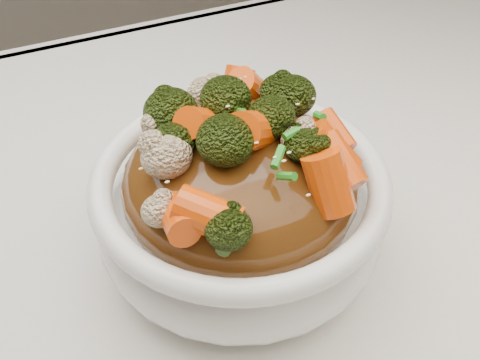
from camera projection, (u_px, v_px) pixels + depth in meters
name	position (u px, v px, depth m)	size (l,w,h in m)	color
tablecloth	(273.00, 248.00, 0.49)	(1.20, 0.80, 0.04)	white
bowl	(240.00, 211.00, 0.43)	(0.22, 0.22, 0.09)	white
sauce_base	(240.00, 183.00, 0.41)	(0.17, 0.17, 0.10)	#4F2A0D
carrots	(240.00, 113.00, 0.37)	(0.17, 0.17, 0.05)	#EF4E07
broccoli	(240.00, 115.00, 0.37)	(0.17, 0.17, 0.04)	black
cauliflower	(240.00, 117.00, 0.37)	(0.17, 0.17, 0.04)	beige
scallions	(240.00, 112.00, 0.37)	(0.13, 0.13, 0.02)	#26841E
sesame_seeds	(240.00, 112.00, 0.37)	(0.16, 0.16, 0.01)	beige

